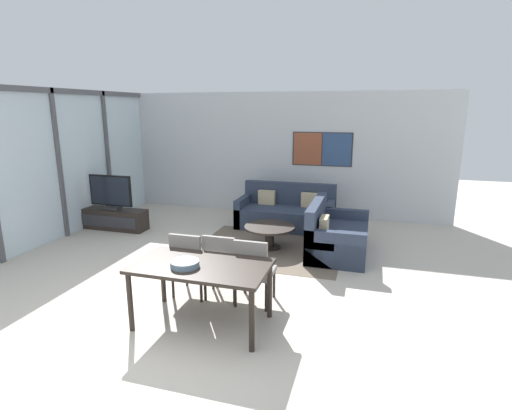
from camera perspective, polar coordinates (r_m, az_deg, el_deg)
The scene contains 14 objects.
ground_plane at distance 4.61m, azimuth -16.49°, elevation -18.83°, with size 24.00×24.00×0.00m, color beige.
wall_back at distance 9.33m, azimuth 2.66°, elevation 7.29°, with size 7.93×0.09×2.80m.
window_wall_left at distance 8.41m, azimuth -26.53°, elevation 6.06°, with size 0.07×5.80×2.80m.
area_rug at distance 7.19m, azimuth 1.92°, elevation -6.12°, with size 2.56×2.16×0.01m.
tv_console at distance 8.77m, azimuth -19.76°, elevation -1.87°, with size 1.46×0.41×0.42m.
television at distance 8.65m, azimuth -20.05°, elevation 1.67°, with size 0.95×0.20×0.70m.
sofa_main at distance 8.43m, azimuth 4.38°, elevation -1.18°, with size 1.98×0.95×0.89m.
sofa_side at distance 7.03m, azimuth 10.99°, elevation -4.47°, with size 0.95×1.61×0.89m.
coffee_table at distance 7.09m, azimuth 1.94°, elevation -3.82°, with size 0.90×0.90×0.41m.
dining_table at distance 4.60m, azimuth -7.83°, elevation -9.30°, with size 1.53×0.85×0.73m.
dining_chair_left at distance 5.33m, azimuth -9.41°, elevation -7.90°, with size 0.46×0.46×0.89m.
dining_chair_centre at distance 5.21m, azimuth -4.80°, elevation -8.25°, with size 0.46×0.46×0.89m.
dining_chair_right at distance 5.03m, azimuth -0.38°, elevation -9.04°, with size 0.46×0.46×0.89m.
fruit_bowl at distance 4.51m, azimuth -10.13°, elevation -8.21°, with size 0.32×0.32×0.07m.
Camera 1 is at (2.24, -3.21, 2.43)m, focal length 28.00 mm.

